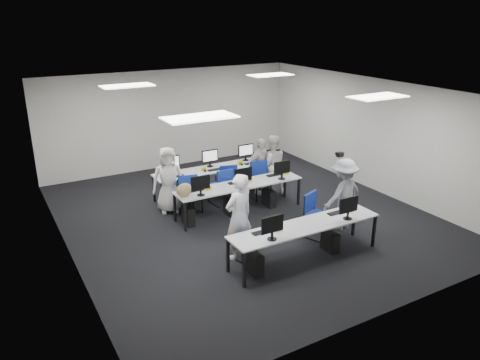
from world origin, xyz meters
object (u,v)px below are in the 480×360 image
chair_5 (187,199)px  chair_6 (221,192)px  chair_2 (190,202)px  student_1 (272,164)px  chair_1 (317,224)px  desk_front (306,227)px  chair_0 (243,245)px  photographer (343,194)px  student_3 (260,166)px  chair_4 (260,188)px  student_0 (239,217)px  chair_3 (231,193)px  student_2 (168,180)px  chair_7 (256,183)px  desk_mid (239,186)px

chair_5 → chair_6: 0.94m
chair_2 → student_1: 2.51m
chair_1 → student_1: 2.81m
desk_front → chair_0: (-1.02, 0.65, -0.42)m
chair_5 → photographer: size_ratio=0.60×
chair_5 → chair_6: bearing=9.7°
student_3 → chair_1: bearing=-107.5°
desk_front → chair_4: 3.31m
student_0 → chair_1: bearing=167.0°
chair_2 → photographer: 3.65m
desk_front → student_3: (1.13, 3.46, 0.08)m
chair_3 → student_0: 2.81m
desk_front → chair_0: bearing=147.4°
desk_front → student_2: (-1.44, 3.52, 0.13)m
chair_5 → chair_7: 2.06m
chair_0 → student_3: (2.15, 2.81, 0.50)m
chair_4 → student_3: 0.59m
desk_front → chair_2: (-1.03, 3.21, -0.41)m
student_2 → chair_7: bearing=15.1°
chair_0 → chair_2: bearing=82.0°
desk_mid → chair_5: chair_5 is taller
student_1 → student_2: (-2.85, 0.18, 0.01)m
desk_mid → chair_5: size_ratio=3.24×
chair_6 → chair_5: bearing=176.3°
student_3 → chair_0: bearing=-138.8°
chair_7 → student_2: bearing=-171.2°
chair_5 → student_3: size_ratio=0.65×
chair_0 → chair_5: 2.68m
desk_mid → photographer: (1.56, -1.90, 0.14)m
chair_5 → chair_4: bearing=5.1°
photographer → chair_7: bearing=-84.0°
desk_mid → chair_6: 0.82m
desk_mid → chair_7: bearing=41.1°
desk_mid → student_3: (1.13, 0.86, 0.08)m
chair_6 → student_2: size_ratio=0.59×
chair_3 → student_2: student_2 is taller
desk_front → chair_3: chair_3 is taller
chair_3 → student_1: 1.44m
desk_front → chair_2: chair_2 is taller
chair_0 → chair_7: 3.46m
student_0 → student_1: student_0 is taller
chair_6 → student_3: (1.25, 0.14, 0.45)m
chair_4 → chair_6: bearing=-179.2°
chair_6 → student_0: 2.87m
chair_0 → photographer: photographer is taller
desk_front → chair_3: size_ratio=3.29×
student_1 → student_2: size_ratio=0.98×
chair_4 → chair_6: 1.08m
student_0 → student_2: (-0.34, 2.84, -0.07)m
desk_mid → chair_3: bearing=82.5°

